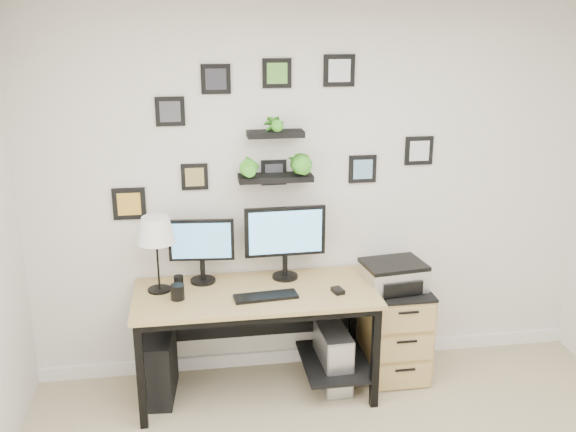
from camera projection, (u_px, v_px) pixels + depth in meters
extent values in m
plane|color=silver|center=(316.00, 194.00, 4.50)|extent=(4.00, 0.00, 4.00)
cube|color=white|center=(314.00, 354.00, 4.85)|extent=(4.00, 0.03, 0.10)
cube|color=tan|center=(255.00, 294.00, 4.24)|extent=(1.60, 0.70, 0.03)
cube|color=black|center=(256.00, 299.00, 4.26)|extent=(1.54, 0.64, 0.05)
cube|color=black|center=(251.00, 310.00, 4.64)|extent=(1.44, 0.02, 0.41)
cube|color=black|center=(335.00, 361.00, 4.49)|extent=(0.45, 0.63, 0.03)
cube|color=black|center=(141.00, 377.00, 3.96)|extent=(0.05, 0.05, 0.72)
cube|color=black|center=(146.00, 332.00, 4.53)|extent=(0.05, 0.05, 0.72)
cube|color=black|center=(375.00, 358.00, 4.18)|extent=(0.05, 0.05, 0.72)
cube|color=black|center=(352.00, 317.00, 4.75)|extent=(0.05, 0.05, 0.72)
cylinder|color=black|center=(203.00, 281.00, 4.39)|extent=(0.19, 0.19, 0.02)
cylinder|color=black|center=(203.00, 270.00, 4.37)|extent=(0.04, 0.04, 0.15)
cube|color=black|center=(201.00, 240.00, 4.30)|extent=(0.44, 0.07, 0.29)
cube|color=#59A5D8|center=(201.00, 241.00, 4.28)|extent=(0.39, 0.04, 0.25)
cylinder|color=black|center=(285.00, 276.00, 4.46)|extent=(0.18, 0.18, 0.02)
cylinder|color=black|center=(285.00, 266.00, 4.44)|extent=(0.04, 0.04, 0.16)
cube|color=black|center=(285.00, 231.00, 4.36)|extent=(0.56, 0.04, 0.35)
cube|color=#59A5D8|center=(286.00, 232.00, 4.34)|extent=(0.50, 0.02, 0.30)
cube|color=black|center=(266.00, 296.00, 4.14)|extent=(0.42, 0.17, 0.02)
cube|color=black|center=(338.00, 291.00, 4.22)|extent=(0.08, 0.11, 0.03)
cylinder|color=black|center=(160.00, 290.00, 4.25)|extent=(0.15, 0.15, 0.01)
cylinder|color=black|center=(157.00, 256.00, 4.18)|extent=(0.01, 0.01, 0.46)
cone|color=white|center=(156.00, 230.00, 4.13)|extent=(0.25, 0.25, 0.17)
cylinder|color=black|center=(177.00, 292.00, 4.11)|extent=(0.09, 0.09, 0.10)
cylinder|color=black|center=(179.00, 282.00, 4.29)|extent=(0.06, 0.06, 0.08)
cube|color=black|center=(159.00, 365.00, 4.35)|extent=(0.24, 0.47, 0.46)
cube|color=gray|center=(333.00, 357.00, 4.49)|extent=(0.20, 0.43, 0.42)
cube|color=silver|center=(341.00, 372.00, 4.29)|extent=(0.17, 0.02, 0.39)
cube|color=tan|center=(394.00, 331.00, 4.61)|extent=(0.42, 0.50, 0.65)
cube|color=black|center=(396.00, 288.00, 4.51)|extent=(0.43, 0.51, 0.02)
cube|color=tan|center=(404.00, 377.00, 4.43)|extent=(0.39, 0.02, 0.18)
cylinder|color=black|center=(405.00, 370.00, 4.40)|extent=(0.14, 0.02, 0.02)
cube|color=tan|center=(406.00, 349.00, 4.36)|extent=(0.39, 0.02, 0.18)
cylinder|color=black|center=(407.00, 342.00, 4.33)|extent=(0.14, 0.02, 0.02)
cube|color=tan|center=(408.00, 320.00, 4.30)|extent=(0.39, 0.02, 0.18)
cylinder|color=black|center=(409.00, 313.00, 4.27)|extent=(0.14, 0.02, 0.02)
cube|color=silver|center=(393.00, 277.00, 4.47)|extent=(0.45, 0.37, 0.16)
cube|color=black|center=(394.00, 264.00, 4.45)|extent=(0.45, 0.37, 0.03)
cube|color=black|center=(403.00, 289.00, 4.32)|extent=(0.28, 0.05, 0.09)
cube|color=black|center=(275.00, 178.00, 4.32)|extent=(0.50, 0.18, 0.04)
cube|color=black|center=(275.00, 134.00, 4.22)|extent=(0.38, 0.15, 0.04)
imported|color=green|center=(250.00, 156.00, 4.25)|extent=(0.15, 0.12, 0.27)
imported|color=green|center=(300.00, 154.00, 4.30)|extent=(0.15, 0.15, 0.27)
imported|color=green|center=(275.00, 111.00, 4.18)|extent=(0.13, 0.09, 0.25)
cube|color=black|center=(363.00, 169.00, 4.48)|extent=(0.20, 0.02, 0.20)
cube|color=#6B9DBC|center=(363.00, 169.00, 4.47)|extent=(0.14, 0.00, 0.14)
cube|color=black|center=(129.00, 204.00, 4.30)|extent=(0.22, 0.02, 0.22)
cube|color=gold|center=(129.00, 204.00, 4.29)|extent=(0.15, 0.00, 0.15)
cube|color=black|center=(339.00, 71.00, 4.26)|extent=(0.21, 0.02, 0.21)
cube|color=silver|center=(340.00, 71.00, 4.25)|extent=(0.15, 0.00, 0.15)
cube|color=black|center=(216.00, 79.00, 4.15)|extent=(0.19, 0.02, 0.19)
cube|color=#292830|center=(216.00, 79.00, 4.14)|extent=(0.13, 0.00, 0.13)
cube|color=black|center=(277.00, 73.00, 4.20)|extent=(0.19, 0.02, 0.19)
cube|color=#519B33|center=(277.00, 73.00, 4.19)|extent=(0.13, 0.00, 0.13)
cube|color=black|center=(170.00, 111.00, 4.16)|extent=(0.19, 0.02, 0.19)
cube|color=#3E3F44|center=(170.00, 112.00, 4.15)|extent=(0.13, 0.00, 0.13)
cube|color=black|center=(274.00, 173.00, 4.39)|extent=(0.17, 0.02, 0.17)
cube|color=#38373E|center=(274.00, 173.00, 4.38)|extent=(0.12, 0.00, 0.12)
cube|color=black|center=(195.00, 177.00, 4.31)|extent=(0.18, 0.02, 0.18)
cube|color=olive|center=(195.00, 177.00, 4.30)|extent=(0.13, 0.00, 0.13)
cube|color=black|center=(419.00, 151.00, 4.51)|extent=(0.20, 0.02, 0.20)
cube|color=silver|center=(419.00, 151.00, 4.50)|extent=(0.14, 0.00, 0.14)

